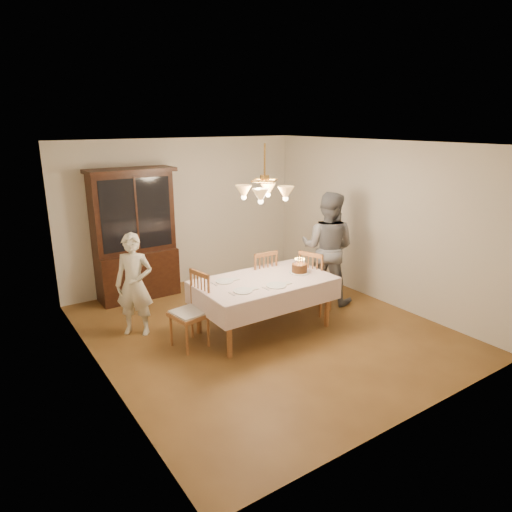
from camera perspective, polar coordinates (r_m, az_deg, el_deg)
ground at (r=6.64m, az=0.98°, el=-9.13°), size 5.00×5.00×0.00m
room_shell at (r=6.12m, az=1.05°, el=4.33°), size 5.00×5.00×5.00m
dining_table at (r=6.37m, az=1.01°, el=-3.59°), size 1.90×1.10×0.76m
china_hutch at (r=7.77m, az=-14.92°, el=2.31°), size 1.38×0.54×2.16m
chair_far_side at (r=7.09m, az=0.43°, el=-3.53°), size 0.45×0.43×1.00m
chair_left_end at (r=6.06m, az=-8.32°, el=-7.21°), size 0.49×0.50×1.00m
chair_right_end at (r=7.13m, az=7.42°, el=-3.57°), size 0.55×0.56×1.00m
elderly_woman at (r=6.47m, az=-14.97°, el=-3.49°), size 0.63×0.60×1.44m
adult_in_grey at (r=7.44m, az=8.93°, el=1.00°), size 1.06×1.12×1.82m
birthday_cake at (r=6.63m, az=5.46°, el=-1.57°), size 0.30×0.30×0.22m
place_setting_near_left at (r=5.92m, az=-1.53°, el=-4.37°), size 0.40×0.25×0.02m
place_setting_near_right at (r=6.11m, az=2.64°, el=-3.69°), size 0.42×0.27×0.02m
place_setting_far_left at (r=6.28m, az=-3.85°, el=-3.15°), size 0.39×0.24×0.02m
chandelier at (r=6.05m, az=1.07°, el=7.99°), size 0.62×0.62×0.73m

